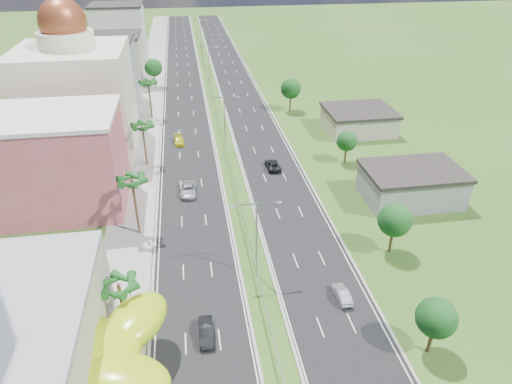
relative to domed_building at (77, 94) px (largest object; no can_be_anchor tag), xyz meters
name	(u,v)px	position (x,y,z in m)	size (l,w,h in m)	color
ground	(271,333)	(28.00, -55.00, -11.35)	(500.00, 500.00, 0.00)	#2D5119
road_left	(184,91)	(20.50, 35.00, -11.33)	(11.00, 260.00, 0.04)	black
road_right	(238,89)	(35.50, 35.00, -11.33)	(11.00, 260.00, 0.04)	black
sidewalk_left	(149,93)	(11.00, 35.00, -11.29)	(7.00, 260.00, 0.12)	gray
median_guardrail	(217,109)	(28.00, 16.99, -10.74)	(0.10, 216.06, 0.76)	gray
streetlight_median_b	(256,232)	(28.00, -45.00, -4.61)	(6.04, 0.25, 11.00)	gray
streetlight_median_c	(224,117)	(28.00, -5.00, -4.61)	(6.04, 0.25, 11.00)	gray
streetlight_median_d	(209,61)	(28.00, 40.00, -4.61)	(6.04, 0.25, 11.00)	gray
streetlight_median_e	(201,31)	(28.00, 85.00, -4.61)	(6.04, 0.25, 11.00)	gray
lime_canopy	(65,354)	(8.00, -59.00, -6.36)	(18.00, 15.00, 7.40)	#A3C212
pink_shophouse	(55,164)	(0.00, -23.00, -3.85)	(20.00, 15.00, 15.00)	#C14F51
domed_building	(77,94)	(0.00, 0.00, 0.00)	(20.00, 20.00, 28.70)	beige
midrise_grey	(102,75)	(1.00, 25.00, -3.35)	(16.00, 15.00, 16.00)	gray
midrise_beige	(113,60)	(1.00, 47.00, -4.85)	(16.00, 15.00, 13.00)	#BAB099
midrise_white	(120,35)	(1.00, 70.00, -2.35)	(16.00, 15.00, 18.00)	silver
shed_near	(411,186)	(56.00, -30.00, -8.85)	(15.00, 10.00, 5.00)	gray
shed_far	(358,121)	(58.00, 0.00, -9.15)	(14.00, 12.00, 4.40)	#BAB099
palm_tree_b	(119,287)	(12.50, -53.00, -4.29)	(3.60, 3.60, 8.10)	#47301C
palm_tree_c	(132,182)	(12.50, -33.00, -2.85)	(3.60, 3.60, 9.60)	#47301C
palm_tree_d	(142,127)	(12.50, -10.00, -3.81)	(3.60, 3.60, 8.60)	#47301C
palm_tree_e	(148,84)	(12.50, 15.00, -3.05)	(3.60, 3.60, 9.40)	#47301C
leafy_tree_lfar	(153,68)	(12.50, 40.00, -5.78)	(4.90, 4.90, 8.05)	#47301C
leafy_tree_ra	(436,318)	(44.00, -60.00, -6.58)	(4.20, 4.20, 6.90)	#47301C
leafy_tree_rb	(395,220)	(47.00, -43.00, -6.18)	(4.55, 4.55, 7.47)	#47301C
leafy_tree_rc	(347,141)	(50.00, -15.00, -6.98)	(3.85, 3.85, 6.33)	#47301C
leafy_tree_rd	(291,89)	(46.00, 15.00, -5.78)	(4.90, 4.90, 8.05)	#47301C
car_dark_left	(206,332)	(20.94, -54.41, -10.58)	(1.56, 4.48, 1.48)	black
car_silver_mid_left	(188,190)	(19.96, -22.53, -10.55)	(2.55, 5.52, 1.53)	#9B9EA2
car_yellow_far_left	(179,140)	(18.65, -0.91, -10.61)	(1.98, 4.86, 1.41)	gold
car_silver_right	(342,294)	(37.47, -50.93, -10.64)	(1.42, 4.08, 1.34)	#A1A3A9
car_dark_far_right	(273,165)	(35.80, -15.41, -10.61)	(2.34, 5.07, 1.41)	black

